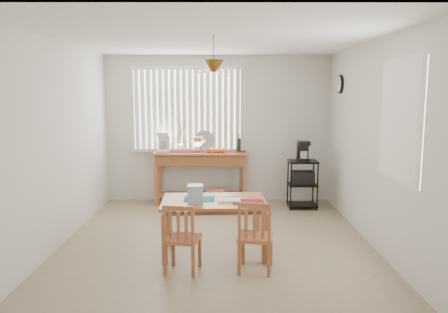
{
  "coord_description": "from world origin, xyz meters",
  "views": [
    {
      "loc": [
        0.08,
        -5.57,
        1.94
      ],
      "look_at": [
        0.1,
        0.55,
        1.05
      ],
      "focal_mm": 35.0,
      "sensor_mm": 36.0,
      "label": 1
    }
  ],
  "objects_px": {
    "chair_right": "(255,237)",
    "dining_table": "(214,206)",
    "wire_cart": "(302,180)",
    "chair_left": "(182,239)",
    "cart_items": "(303,152)",
    "sideboard": "(202,165)"
  },
  "relations": [
    {
      "from": "chair_right",
      "to": "dining_table",
      "type": "bearing_deg",
      "value": 129.56
    },
    {
      "from": "wire_cart",
      "to": "chair_left",
      "type": "distance_m",
      "value": 3.24
    },
    {
      "from": "cart_items",
      "to": "wire_cart",
      "type": "bearing_deg",
      "value": -90.0
    },
    {
      "from": "wire_cart",
      "to": "chair_right",
      "type": "distance_m",
      "value": 2.86
    },
    {
      "from": "dining_table",
      "to": "chair_left",
      "type": "relative_size",
      "value": 1.64
    },
    {
      "from": "dining_table",
      "to": "chair_left",
      "type": "height_order",
      "value": "chair_left"
    },
    {
      "from": "sideboard",
      "to": "chair_left",
      "type": "bearing_deg",
      "value": -91.39
    },
    {
      "from": "chair_left",
      "to": "chair_right",
      "type": "height_order",
      "value": "chair_right"
    },
    {
      "from": "cart_items",
      "to": "chair_right",
      "type": "bearing_deg",
      "value": -110.28
    },
    {
      "from": "wire_cart",
      "to": "cart_items",
      "type": "xyz_separation_m",
      "value": [
        -0.0,
        0.01,
        0.48
      ]
    },
    {
      "from": "sideboard",
      "to": "chair_left",
      "type": "distance_m",
      "value": 3.04
    },
    {
      "from": "dining_table",
      "to": "chair_right",
      "type": "distance_m",
      "value": 0.75
    },
    {
      "from": "wire_cart",
      "to": "cart_items",
      "type": "relative_size",
      "value": 2.43
    },
    {
      "from": "sideboard",
      "to": "wire_cart",
      "type": "relative_size",
      "value": 2.0
    },
    {
      "from": "sideboard",
      "to": "cart_items",
      "type": "distance_m",
      "value": 1.77
    },
    {
      "from": "wire_cart",
      "to": "dining_table",
      "type": "bearing_deg",
      "value": -124.41
    },
    {
      "from": "wire_cart",
      "to": "cart_items",
      "type": "height_order",
      "value": "cart_items"
    },
    {
      "from": "chair_left",
      "to": "wire_cart",
      "type": "bearing_deg",
      "value": 56.39
    },
    {
      "from": "chair_left",
      "to": "chair_right",
      "type": "bearing_deg",
      "value": 1.31
    },
    {
      "from": "sideboard",
      "to": "dining_table",
      "type": "xyz_separation_m",
      "value": [
        0.27,
        -2.45,
        -0.1
      ]
    },
    {
      "from": "wire_cart",
      "to": "chair_right",
      "type": "bearing_deg",
      "value": -110.34
    },
    {
      "from": "sideboard",
      "to": "chair_right",
      "type": "distance_m",
      "value": 3.11
    }
  ]
}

